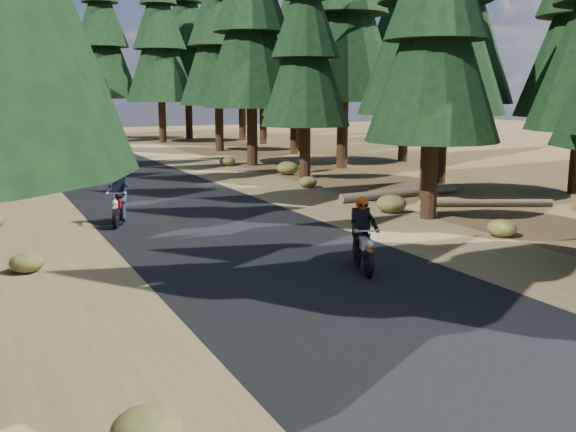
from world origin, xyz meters
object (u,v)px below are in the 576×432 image
object	(u,v)px
log_near	(401,193)
rider_lead	(363,246)
rider_follow	(119,206)
log_far	(494,203)

from	to	relation	value
log_near	rider_lead	world-z (taller)	rider_lead
rider_lead	log_near	bearing A→B (deg)	-110.25
rider_lead	rider_follow	distance (m)	7.85
log_far	rider_follow	size ratio (longest dim) A/B	2.05
log_near	rider_lead	distance (m)	9.78
rider_follow	log_far	bearing A→B (deg)	-170.92
log_far	rider_lead	size ratio (longest dim) A/B	2.13
log_near	rider_lead	xyz separation A→B (m)	(-6.37, -7.42, 0.35)
log_near	rider_lead	size ratio (longest dim) A/B	2.89
rider_lead	log_far	bearing A→B (deg)	-129.80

